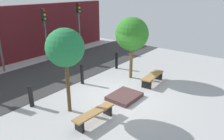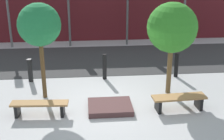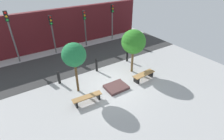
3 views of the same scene
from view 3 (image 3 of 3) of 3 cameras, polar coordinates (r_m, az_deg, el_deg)
ground_plane at (r=11.72m, az=0.51°, el=-5.17°), size 18.00×18.00×0.00m
road_strip at (r=15.27m, az=-9.40°, el=3.70°), size 18.00×4.33×0.01m
building_facade at (r=17.82m, az=-15.09°, el=13.30°), size 16.20×0.50×3.56m
bench_left at (r=10.34m, az=-8.10°, el=-9.05°), size 1.77×0.50×0.44m
bench_right at (r=12.36m, az=10.30°, el=-1.70°), size 1.74×0.59×0.47m
planter_bed at (r=11.46m, az=1.38°, el=-5.59°), size 1.40×1.13×0.18m
tree_behind_left_bench at (r=10.16m, az=-12.31°, el=4.75°), size 1.40×1.40×3.27m
tree_behind_right_bench at (r=12.29m, az=7.04°, el=9.07°), size 1.70×1.70×3.23m
bollard_far_left at (r=12.25m, az=-16.99°, el=-2.33°), size 0.19×0.19×0.91m
bollard_left at (r=13.10m, az=-5.08°, el=1.66°), size 0.16×0.16×1.03m
bollard_center at (r=14.51m, az=5.00°, el=4.70°), size 0.16×0.16×1.00m
traffic_light_west at (r=15.56m, az=-30.37°, el=11.63°), size 0.28×0.27×4.12m
traffic_light_mid_west at (r=16.12m, az=-19.04°, el=12.92°), size 0.28×0.27×3.37m
traffic_light_mid_east at (r=17.10m, az=-8.88°, el=15.18°), size 0.28×0.27×3.36m
traffic_light_east at (r=18.51m, az=0.10°, el=17.26°), size 0.28×0.27×3.60m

